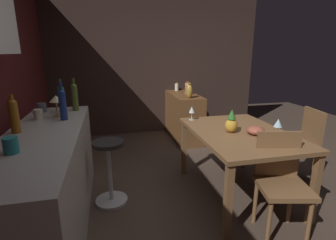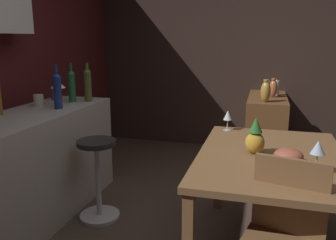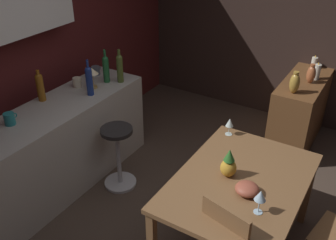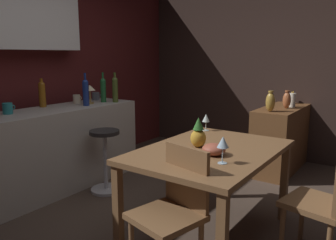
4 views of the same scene
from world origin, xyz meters
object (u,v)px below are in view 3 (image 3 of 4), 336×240
Objects in this scene: wine_glass_left at (260,196)px; counter_lamp at (92,73)px; cup_teal at (10,119)px; pillar_candle_tall at (317,72)px; pineapple_centerpiece at (229,165)px; vase_brass at (295,83)px; dining_table at (240,188)px; wine_bottle_cobalt at (89,80)px; cup_cream at (77,82)px; fruit_bowl at (247,189)px; bar_stool at (118,156)px; wine_glass_right at (230,123)px; vase_copper at (311,74)px; wine_bottle_green at (106,68)px; cup_slate at (96,71)px; wine_bottle_olive at (120,67)px; sideboard_cabinet at (299,112)px; wine_bottle_amber at (40,86)px; pillar_candle_short at (314,63)px.

counter_lamp reaches higher than wine_glass_left.
cup_teal is 3.31m from pillar_candle_tall.
vase_brass is (1.58, -0.06, 0.09)m from pineapple_centerpiece.
dining_table is 2.09m from pillar_candle_tall.
cup_cream is at bearing 73.95° from wine_bottle_cobalt.
vase_brass is (1.15, -1.79, -0.14)m from counter_lamp.
counter_lamp is (0.55, 1.94, 0.29)m from fruit_bowl.
bar_stool is at bearing -106.60° from wine_bottle_cobalt.
fruit_bowl is (-0.69, -0.45, -0.08)m from wine_glass_right.
counter_lamp is at bearing 122.76° from vase_brass.
bar_stool is at bearing 141.86° from vase_copper.
bar_stool is 0.95m from wine_bottle_green.
vase_brass is at bearing -42.78° from bar_stool.
bar_stool is 1.06m from cup_slate.
wine_bottle_olive is 0.31m from counter_lamp.
counter_lamp is (0.14, 0.08, 0.01)m from wine_bottle_cobalt.
wine_bottle_cobalt is 3.11× the size of cup_cream.
counter_lamp reaches higher than vase_copper.
wine_bottle_olive is at bearing 66.19° from pineapple_centerpiece.
wine_bottle_olive reaches higher than vase_copper.
wine_bottle_cobalt is at bearing 134.35° from pillar_candle_tall.
cup_teal is at bearing 101.12° from fruit_bowl.
dining_table is 11.19× the size of cup_cream.
sideboard_cabinet is 2.45m from cup_slate.
cup_slate reaches higher than sideboard_cabinet.
counter_lamp is (0.42, 1.84, 0.41)m from dining_table.
wine_bottle_green is 2.28m from vase_copper.
vase_brass is at bearing -66.54° from cup_slate.
wine_bottle_olive is (0.14, 1.35, 0.21)m from wine_glass_right.
wine_glass_left is 2.20m from counter_lamp.
wine_bottle_amber is (-0.62, 1.73, 0.19)m from wine_glass_right.
cup_cream is (0.63, 2.25, 0.07)m from wine_glass_left.
counter_lamp is 1.01× the size of vase_copper.
pineapple_centerpiece reaches higher than pillar_candle_short.
counter_lamp is (-0.28, -0.21, 0.12)m from cup_slate.
wine_bottle_amber reaches higher than vase_brass.
wine_bottle_olive is (0.97, 1.93, 0.18)m from wine_glass_left.
fruit_bowl is at bearing -121.28° from pineapple_centerpiece.
wine_bottle_amber is (0.21, 2.32, 0.17)m from wine_glass_left.
fruit_bowl is 0.55× the size of wine_bottle_amber.
vase_brass is at bearing -61.90° from wine_bottle_olive.
pineapple_centerpiece is at bearing 175.83° from vase_copper.
sideboard_cabinet is 2.62m from cup_cream.
counter_lamp reaches higher than cup_teal.
counter_lamp is at bearing 77.07° from dining_table.
wine_bottle_olive is at bearing -42.55° from cup_cream.
wine_glass_right is 1.67m from cup_cream.
wine_bottle_green is at bearing -111.01° from cup_slate.
wine_bottle_cobalt reaches higher than cup_cream.
wine_bottle_olive is 1.27m from cup_teal.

